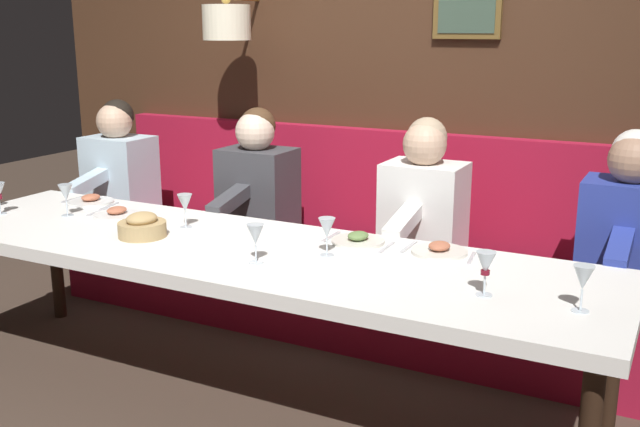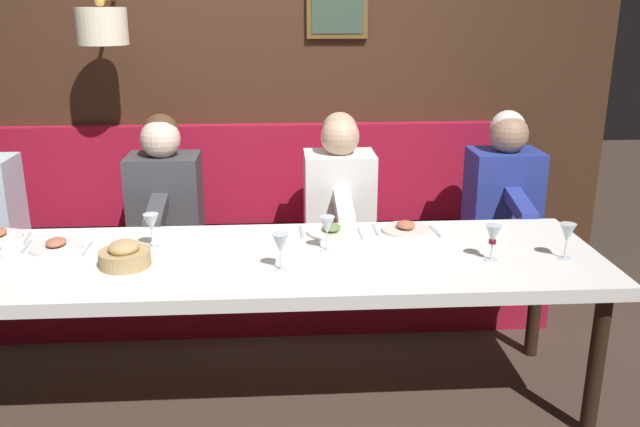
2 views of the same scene
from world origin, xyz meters
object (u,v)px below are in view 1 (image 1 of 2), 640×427
Objects in this scene: diner_near at (423,201)px; bread_bowl at (142,226)px; diner_far at (119,168)px; wine_glass_3 at (255,235)px; wine_glass_5 at (486,265)px; wine_glass_2 at (327,229)px; diner_middle at (257,183)px; wine_glass_7 at (583,279)px; dining_table at (241,258)px; diner_nearest at (627,224)px; wine_glass_0 at (66,193)px; wine_glass_4 at (185,204)px.

diner_near reaches higher than bread_bowl.
diner_far is 4.82× the size of wine_glass_3.
wine_glass_2 is at bearing 76.98° from wine_glass_5.
diner_middle reaches higher than wine_glass_3.
wine_glass_7 is (0.05, -1.26, 0.00)m from wine_glass_3.
diner_near is 1.00× the size of diner_middle.
diner_far is at bearing 71.18° from wine_glass_7.
wine_glass_2 is (0.05, -0.40, 0.17)m from dining_table.
wine_glass_7 reaches higher than bread_bowl.
wine_glass_3 is at bearing 128.75° from diner_nearest.
diner_near reaches higher than wine_glass_0.
wine_glass_4 is at bearing -175.53° from diner_middle.
wine_glass_2 is at bearing -43.79° from wine_glass_3.
wine_glass_0 is (0.05, 1.08, 0.17)m from dining_table.
diner_far is at bearing 57.83° from wine_glass_3.
diner_far is 4.82× the size of wine_glass_5.
wine_glass_3 and wine_glass_4 have the same top height.
diner_near is 4.82× the size of wine_glass_0.
diner_nearest is 2.04m from wine_glass_4.
diner_far is 3.10m from wine_glass_7.
wine_glass_3 and wine_glass_7 have the same top height.
diner_far is 0.93m from wine_glass_0.
diner_middle and diner_far have the same top height.
wine_glass_2 is (-0.83, -1.88, 0.04)m from diner_far.
bread_bowl is at bearing -133.78° from diner_far.
wine_glass_5 is (0.06, -0.93, -0.00)m from wine_glass_3.
diner_nearest is 1.07m from wine_glass_5.
bread_bowl is (0.09, 0.67, -0.07)m from wine_glass_3.
diner_near is 4.82× the size of wine_glass_5.
diner_nearest and diner_middle have the same top height.
dining_table is at bearing 47.22° from wine_glass_3.
dining_table is 14.82× the size of bread_bowl.
diner_far reaches higher than wine_glass_3.
wine_glass_4 and wine_glass_5 have the same top height.
wine_glass_2 is 1.00× the size of wine_glass_5.
wine_glass_7 is at bearing -99.16° from wine_glass_2.
diner_middle reaches higher than wine_glass_0.
diner_nearest is 1.00× the size of diner_near.
dining_table is 4.12× the size of diner_middle.
diner_far is (0.00, 1.02, 0.00)m from diner_middle.
diner_middle is 1.00× the size of diner_far.
wine_glass_4 is at bearing 111.29° from diner_nearest.
dining_table is 4.12× the size of diner_far.
wine_glass_7 is (-0.16, -2.53, 0.00)m from wine_glass_0.
diner_middle reaches higher than dining_table.
wine_glass_5 is at bearing -86.54° from wine_glass_3.
diner_middle is 0.74m from wine_glass_4.
bread_bowl is (-0.22, 0.08, -0.07)m from wine_glass_4.
diner_middle reaches higher than wine_glass_4.
wine_glass_7 is at bearing -108.82° from diner_far.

